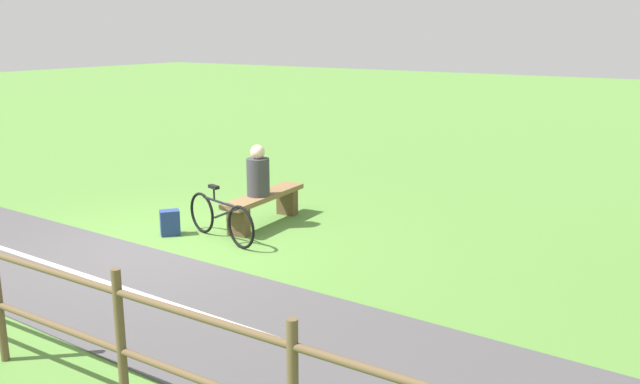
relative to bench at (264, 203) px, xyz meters
The scene contains 8 objects.
ground_plane 1.85m from the bench, 15.82° to the right, with size 80.00×80.00×0.00m, color #548438.
paved_path 4.82m from the bench, 46.86° to the left, with size 2.55×36.00×0.02m, color #4C494C.
path_centre_line 4.82m from the bench, 46.86° to the left, with size 0.10×32.00×0.00m, color silver.
bench is the anchor object (origin of this frame).
person_seated 0.54m from the bench, ahead, with size 0.39×0.39×0.83m.
bicycle 1.03m from the bench, ahead, with size 0.47×1.65×0.83m.
backpack 1.54m from the bench, 34.26° to the right, with size 0.36×0.34×0.40m.
fence_roadside 5.63m from the bench, 26.30° to the left, with size 0.19×13.80×1.28m.
Camera 1 is at (6.57, 7.10, 3.13)m, focal length 37.68 mm.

